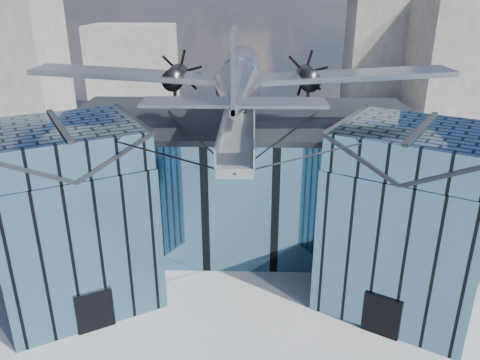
{
  "coord_description": "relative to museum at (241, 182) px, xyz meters",
  "views": [
    {
      "loc": [
        0.81,
        -27.19,
        18.89
      ],
      "look_at": [
        0.0,
        2.0,
        7.2
      ],
      "focal_mm": 35.0,
      "sensor_mm": 36.0,
      "label": 1
    }
  ],
  "objects": [
    {
      "name": "tree_plaza_w",
      "position": [
        -15.34,
        -7.39,
        -2.41
      ],
      "size": [
        3.31,
        3.31,
        4.62
      ],
      "rotation": [
        0.0,
        0.0,
        -0.13
      ],
      "color": "#342014",
      "rests_on": "ground"
    },
    {
      "name": "ground_plane",
      "position": [
        -0.0,
        -5.82,
        -5.54
      ],
      "size": [
        120.0,
        120.0,
        0.0
      ],
      "primitive_type": "plane",
      "color": "gray"
    },
    {
      "name": "bg_towers",
      "position": [
        1.45,
        44.67,
        4.47
      ],
      "size": [
        77.0,
        24.5,
        26.0
      ],
      "color": "gray",
      "rests_on": "ground"
    },
    {
      "name": "museum",
      "position": [
        0.0,
        0.0,
        0.0
      ],
      "size": [
        32.88,
        24.5,
        17.6
      ],
      "color": "teal",
      "rests_on": "ground"
    }
  ]
}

